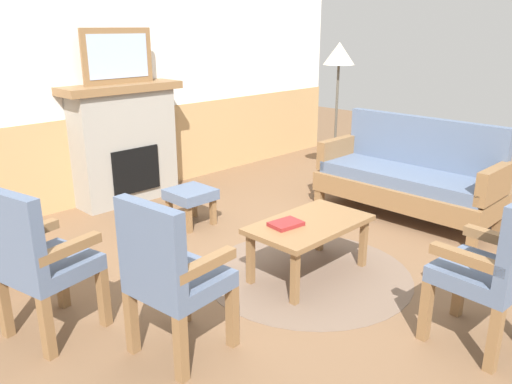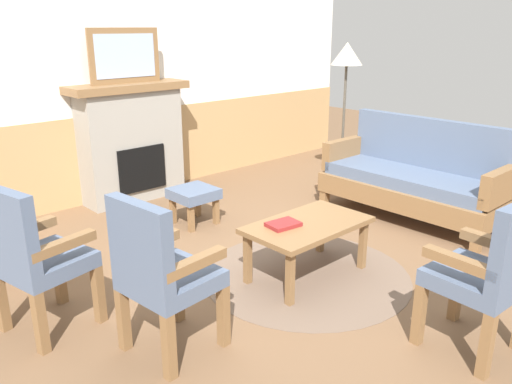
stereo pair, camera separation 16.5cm
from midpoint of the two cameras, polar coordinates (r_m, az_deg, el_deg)
name	(u,v)px [view 2 (the right image)]	position (r m, az deg, el deg)	size (l,w,h in m)	color
ground_plane	(285,266)	(4.21, 4.42, -8.24)	(14.00, 14.00, 0.00)	brown
wall_back	(115,79)	(5.87, -14.63, 12.13)	(7.20, 0.14, 2.70)	white
fireplace	(131,142)	(5.75, -12.91, 5.50)	(1.30, 0.44, 1.28)	gray
framed_picture	(125,56)	(5.63, -13.57, 14.53)	(0.80, 0.04, 0.56)	brown
couch	(414,180)	(5.36, 18.00, 1.32)	(0.70, 1.80, 0.98)	brown
coffee_table	(308,229)	(3.92, 6.96, -4.14)	(0.96, 0.56, 0.44)	brown
round_rug	(306,274)	(4.08, 6.76, -9.12)	(1.61, 1.61, 0.01)	brown
book_on_table	(283,224)	(3.81, 4.30, -3.62)	(0.24, 0.17, 0.03)	maroon
footstool	(194,196)	(4.99, -6.00, -0.44)	(0.40, 0.40, 0.36)	brown
armchair_near_fireplace	(161,270)	(2.97, -8.98, -8.61)	(0.53, 0.53, 0.98)	brown
armchair_by_window_left	(33,253)	(3.38, -22.29, -6.35)	(0.57, 0.57, 0.98)	brown
armchair_front_left	(490,270)	(3.26, 25.92, -7.80)	(0.51, 0.51, 0.98)	brown
floor_lamp_by_couch	(347,63)	(6.13, 10.84, 13.93)	(0.36, 0.36, 1.68)	#332D28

